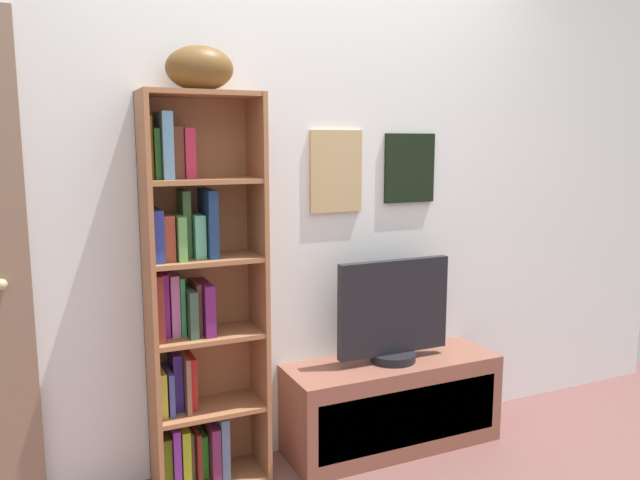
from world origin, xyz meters
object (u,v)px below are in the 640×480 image
(bookshelf, at_px, (194,306))
(football, at_px, (200,68))
(tv_stand, at_px, (392,403))
(television, at_px, (394,313))

(bookshelf, bearing_deg, football, -29.79)
(football, bearing_deg, tv_stand, -3.56)
(bookshelf, xyz_separation_m, football, (0.05, -0.03, 0.98))
(bookshelf, bearing_deg, television, -4.98)
(bookshelf, relative_size, tv_stand, 1.59)
(bookshelf, relative_size, television, 2.90)
(football, height_order, tv_stand, football)
(bookshelf, height_order, television, bookshelf)
(tv_stand, relative_size, television, 1.82)
(football, relative_size, tv_stand, 0.26)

